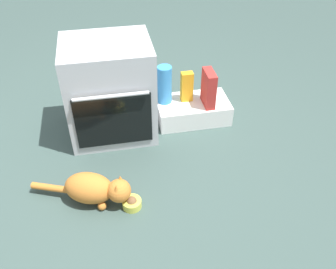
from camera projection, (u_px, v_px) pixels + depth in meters
name	position (u px, v px, depth m)	size (l,w,h in m)	color
ground	(112.00, 170.00, 2.49)	(8.00, 8.00, 0.00)	#384C47
oven	(110.00, 90.00, 2.61)	(0.61, 0.55, 0.72)	#B7BABF
pantry_cabinet	(193.00, 110.00, 2.91)	(0.56, 0.32, 0.16)	white
food_bowl	(132.00, 203.00, 2.23)	(0.12, 0.12, 0.08)	#D1D14C
cat	(95.00, 189.00, 2.21)	(0.61, 0.31, 0.21)	#C6752D
cereal_box	(209.00, 88.00, 2.74)	(0.07, 0.18, 0.28)	#B72D28
juice_carton	(187.00, 87.00, 2.80)	(0.09, 0.06, 0.24)	orange
water_bottle	(165.00, 85.00, 2.77)	(0.11, 0.11, 0.30)	#388CD1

